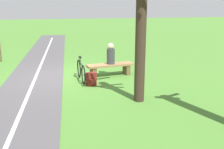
{
  "coord_description": "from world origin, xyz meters",
  "views": [
    {
      "loc": [
        0.28,
        9.75,
        2.68
      ],
      "look_at": [
        -1.32,
        3.04,
        0.8
      ],
      "focal_mm": 41.74,
      "sensor_mm": 36.0,
      "label": 1
    }
  ],
  "objects_px": {
    "bench": "(110,67)",
    "backpack": "(91,79)",
    "bicycle": "(81,71)",
    "person_seated": "(111,54)",
    "tree_by_path": "(141,34)"
  },
  "relations": [
    {
      "from": "person_seated",
      "to": "tree_by_path",
      "type": "bearing_deg",
      "value": 86.72
    },
    {
      "from": "person_seated",
      "to": "bicycle",
      "type": "relative_size",
      "value": 0.49
    },
    {
      "from": "bench",
      "to": "backpack",
      "type": "xyz_separation_m",
      "value": [
        0.91,
        1.06,
        -0.11
      ]
    },
    {
      "from": "tree_by_path",
      "to": "bicycle",
      "type": "bearing_deg",
      "value": -61.21
    },
    {
      "from": "person_seated",
      "to": "bicycle",
      "type": "distance_m",
      "value": 1.33
    },
    {
      "from": "tree_by_path",
      "to": "bench",
      "type": "bearing_deg",
      "value": -86.13
    },
    {
      "from": "bench",
      "to": "bicycle",
      "type": "xyz_separation_m",
      "value": [
        1.16,
        0.37,
        0.03
      ]
    },
    {
      "from": "tree_by_path",
      "to": "person_seated",
      "type": "bearing_deg",
      "value": -86.58
    },
    {
      "from": "bench",
      "to": "backpack",
      "type": "distance_m",
      "value": 1.4
    },
    {
      "from": "bicycle",
      "to": "tree_by_path",
      "type": "relative_size",
      "value": 0.41
    },
    {
      "from": "bench",
      "to": "tree_by_path",
      "type": "xyz_separation_m",
      "value": [
        -0.19,
        2.84,
        1.58
      ]
    },
    {
      "from": "person_seated",
      "to": "tree_by_path",
      "type": "distance_m",
      "value": 3.04
    },
    {
      "from": "person_seated",
      "to": "backpack",
      "type": "relative_size",
      "value": 1.8
    },
    {
      "from": "bicycle",
      "to": "backpack",
      "type": "distance_m",
      "value": 0.75
    },
    {
      "from": "person_seated",
      "to": "bicycle",
      "type": "bearing_deg",
      "value": 10.73
    }
  ]
}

